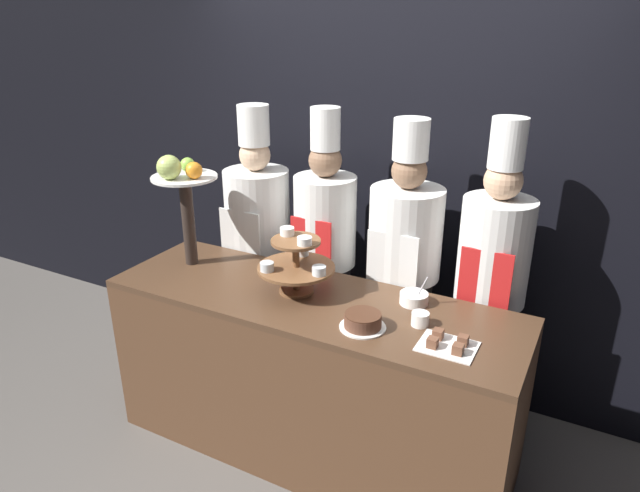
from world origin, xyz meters
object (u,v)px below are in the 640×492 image
chef_left (258,236)px  chef_center_left (325,247)px  cup_white (420,319)px  serving_bowl_far (414,298)px  chef_right (491,278)px  fruit_pedestal (183,188)px  chef_center_right (404,264)px  tiered_stand (296,262)px  cake_square_tray (448,344)px  cake_round (363,321)px

chef_left → chef_center_left: size_ratio=0.99×
cup_white → serving_bowl_far: 0.21m
chef_right → fruit_pedestal: bearing=-162.3°
fruit_pedestal → chef_left: chef_left is taller
chef_center_right → chef_center_left: bearing=-180.0°
fruit_pedestal → chef_center_left: 0.90m
chef_left → chef_right: bearing=-0.0°
fruit_pedestal → serving_bowl_far: bearing=6.5°
cup_white → chef_center_left: 0.96m
cup_white → chef_right: 0.59m
serving_bowl_far → chef_left: (-1.17, 0.36, -0.01)m
tiered_stand → chef_center_left: size_ratio=0.22×
chef_left → chef_center_left: 0.48m
tiered_stand → serving_bowl_far: (0.58, 0.16, -0.14)m
tiered_stand → chef_left: size_ratio=0.22×
cake_square_tray → cup_white: bearing=143.3°
chef_center_left → chef_right: 0.98m
cake_round → chef_center_left: 0.89m
cake_round → chef_right: bearing=58.8°
cake_round → chef_center_right: (-0.06, 0.70, 0.00)m
fruit_pedestal → chef_center_left: chef_center_left is taller
chef_left → cup_white: bearing=-23.5°
chef_center_right → serving_bowl_far: bearing=-62.5°
tiered_stand → cake_round: bearing=-21.2°
cake_square_tray → chef_center_left: chef_center_left is taller
tiered_stand → cake_square_tray: 0.87m
chef_left → chef_center_right: 0.98m
tiered_stand → cake_square_tray: tiered_stand is taller
cake_round → cup_white: (0.22, 0.15, -0.00)m
fruit_pedestal → chef_center_right: (1.11, 0.51, -0.42)m
tiered_stand → chef_left: 0.80m
fruit_pedestal → chef_left: (0.13, 0.51, -0.43)m
cake_square_tray → tiered_stand: bearing=169.7°
chef_center_left → chef_right: size_ratio=0.99×
tiered_stand → fruit_pedestal: fruit_pedestal is taller
cake_round → fruit_pedestal: bearing=170.9°
chef_left → chef_right: (1.46, -0.00, 0.03)m
chef_center_left → chef_right: chef_right is taller
chef_center_left → chef_right: (0.98, -0.00, 0.01)m
chef_left → chef_right: size_ratio=0.98×
chef_center_right → cake_round: bearing=-85.0°
chef_center_left → chef_center_right: chef_center_left is taller
cake_round → chef_right: (0.42, 0.70, 0.02)m
fruit_pedestal → chef_center_left: bearing=39.8°
fruit_pedestal → chef_right: 1.72m
fruit_pedestal → serving_bowl_far: fruit_pedestal is taller
cup_white → chef_center_left: bearing=145.0°
tiered_stand → fruit_pedestal: size_ratio=0.62×
chef_left → chef_center_left: chef_center_left is taller
cake_square_tray → chef_left: size_ratio=0.14×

